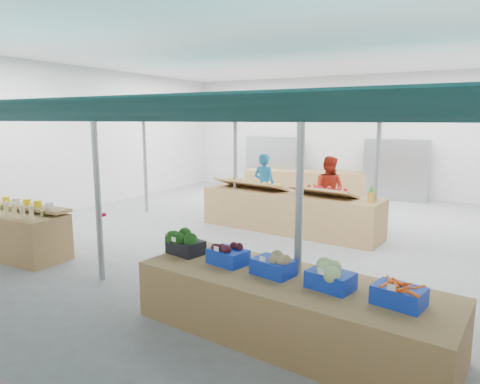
{
  "coord_description": "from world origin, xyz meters",
  "views": [
    {
      "loc": [
        4.39,
        -8.85,
        2.66
      ],
      "look_at": [
        0.32,
        -1.6,
        1.25
      ],
      "focal_mm": 32.0,
      "sensor_mm": 36.0,
      "label": 1
    }
  ],
  "objects": [
    {
      "name": "crate_celeriac",
      "position": [
        2.27,
        -4.23,
        0.9
      ],
      "size": [
        0.56,
        0.45,
        0.31
      ],
      "rotation": [
        0.0,
        0.0,
        -0.21
      ],
      "color": "#1031B5",
      "rests_on": "veg_counter"
    },
    {
      "name": "vendor_left",
      "position": [
        -0.7,
        1.58,
        0.88
      ],
      "size": [
        0.68,
        0.48,
        1.76
      ],
      "primitive_type": "imported",
      "rotation": [
        0.0,
        0.0,
        3.05
      ],
      "color": "#1867A0",
      "rests_on": "floor"
    },
    {
      "name": "back_shelving_right",
      "position": [
        2.0,
        6.0,
        1.0
      ],
      "size": [
        2.0,
        0.5,
        2.0
      ],
      "primitive_type": "cube",
      "color": "#B23F33",
      "rests_on": "floor"
    },
    {
      "name": "sparrow",
      "position": [
        0.63,
        -4.19,
        1.01
      ],
      "size": [
        0.12,
        0.09,
        0.11
      ],
      "rotation": [
        0.0,
        0.0,
        -0.21
      ],
      "color": "brown",
      "rests_on": "crate_broccoli"
    },
    {
      "name": "apple_heap_red",
      "position": [
        1.38,
        0.29,
        1.11
      ],
      "size": [
        1.6,
        0.96,
        0.27
      ],
      "rotation": [
        0.0,
        0.0,
        -0.18
      ],
      "color": "#997247",
      "rests_on": "fruit_counter"
    },
    {
      "name": "back_shelving_left",
      "position": [
        -2.5,
        6.0,
        1.0
      ],
      "size": [
        2.0,
        0.5,
        2.0
      ],
      "primitive_type": "cube",
      "color": "#B23F33",
      "rests_on": "floor"
    },
    {
      "name": "fruit_counter",
      "position": [
        0.5,
        0.48,
        0.47
      ],
      "size": [
        4.47,
        1.44,
        0.94
      ],
      "primitive_type": "cube",
      "rotation": [
        0.0,
        0.0,
        -0.09
      ],
      "color": "olive",
      "rests_on": "floor"
    },
    {
      "name": "pole_ribbon",
      "position": [
        -1.01,
        -3.91,
        1.08
      ],
      "size": [
        0.12,
        0.12,
        0.28
      ],
      "color": "red",
      "rests_on": "pole_grid"
    },
    {
      "name": "crate_stack",
      "position": [
        3.34,
        -3.8,
        0.29
      ],
      "size": [
        0.58,
        0.49,
        0.59
      ],
      "primitive_type": "cube",
      "rotation": [
        0.0,
        0.0,
        -0.35
      ],
      "color": "#1031B5",
      "rests_on": "floor"
    },
    {
      "name": "crate_carrots",
      "position": [
        3.77,
        -4.38,
        0.87
      ],
      "size": [
        0.56,
        0.45,
        0.29
      ],
      "rotation": [
        0.0,
        0.0,
        -0.21
      ],
      "color": "#1031B5",
      "rests_on": "veg_counter"
    },
    {
      "name": "crate_broccoli",
      "position": [
        0.81,
        -4.07,
        0.92
      ],
      "size": [
        0.56,
        0.45,
        0.35
      ],
      "rotation": [
        0.0,
        0.0,
        -0.21
      ],
      "color": "black",
      "rests_on": "veg_counter"
    },
    {
      "name": "pole_grid",
      "position": [
        0.75,
        -1.75,
        1.81
      ],
      "size": [
        10.0,
        4.6,
        3.0
      ],
      "color": "gray",
      "rests_on": "floor"
    },
    {
      "name": "floor",
      "position": [
        0.0,
        0.0,
        0.0
      ],
      "size": [
        13.0,
        13.0,
        0.0
      ],
      "primitive_type": "plane",
      "color": "slate",
      "rests_on": "ground"
    },
    {
      "name": "apple_heap_yellow",
      "position": [
        -0.55,
        0.47,
        1.11
      ],
      "size": [
        2.0,
        1.03,
        0.27
      ],
      "rotation": [
        0.0,
        0.0,
        -0.18
      ],
      "color": "#997247",
      "rests_on": "fruit_counter"
    },
    {
      "name": "crate_beets",
      "position": [
        1.57,
        -4.15,
        0.89
      ],
      "size": [
        0.56,
        0.45,
        0.29
      ],
      "rotation": [
        0.0,
        0.0,
        -0.21
      ],
      "color": "#1031B5",
      "rests_on": "veg_counter"
    },
    {
      "name": "vendor_right",
      "position": [
        1.1,
        1.58,
        0.88
      ],
      "size": [
        0.91,
        0.74,
        1.76
      ],
      "primitive_type": "imported",
      "rotation": [
        0.0,
        0.0,
        3.05
      ],
      "color": "red",
      "rests_on": "floor"
    },
    {
      "name": "hall",
      "position": [
        0.0,
        1.44,
        2.65
      ],
      "size": [
        13.0,
        13.0,
        13.0
      ],
      "color": "silver",
      "rests_on": "ground"
    },
    {
      "name": "veg_counter",
      "position": [
        2.48,
        -4.25,
        0.38
      ],
      "size": [
        4.01,
        1.7,
        0.76
      ],
      "primitive_type": "cube",
      "rotation": [
        0.0,
        0.0,
        -0.1
      ],
      "color": "olive",
      "rests_on": "floor"
    },
    {
      "name": "bottle_shelf",
      "position": [
        -3.29,
        -3.9,
        0.47
      ],
      "size": [
        2.0,
        1.22,
        1.16
      ],
      "rotation": [
        0.0,
        0.0,
        0.02
      ],
      "color": "olive",
      "rests_on": "floor"
    },
    {
      "name": "far_counter",
      "position": [
        -0.87,
        5.7,
        0.42
      ],
      "size": [
        4.73,
        2.06,
        0.84
      ],
      "primitive_type": "cube",
      "rotation": [
        0.0,
        0.0,
        0.25
      ],
      "color": "olive",
      "rests_on": "floor"
    },
    {
      "name": "crate_cabbage",
      "position": [
        3.02,
        -4.31,
        0.92
      ],
      "size": [
        0.56,
        0.45,
        0.35
      ],
      "rotation": [
        0.0,
        0.0,
        -0.21
      ],
      "color": "#1031B5",
      "rests_on": "veg_counter"
    },
    {
      "name": "awnings",
      "position": [
        0.75,
        -1.75,
        2.78
      ],
      "size": [
        9.5,
        7.08,
        0.3
      ],
      "color": "#0B302D",
      "rests_on": "pole_grid"
    },
    {
      "name": "pineapple",
      "position": [
        2.47,
        0.19,
        1.12
      ],
      "size": [
        0.14,
        0.14,
        0.39
      ],
      "rotation": [
        0.0,
        0.0,
        -0.18
      ],
      "color": "#8C6019",
      "rests_on": "fruit_counter"
    }
  ]
}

